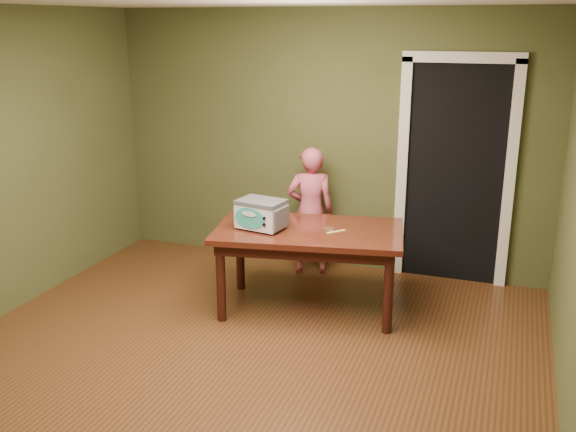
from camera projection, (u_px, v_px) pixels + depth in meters
The scene contains 8 objects.
floor at pixel (223, 378), 4.60m from camera, with size 5.00×5.00×0.00m, color brown.
room_shell at pixel (215, 143), 4.11m from camera, with size 4.52×5.02×2.61m.
doorway at pixel (458, 169), 6.38m from camera, with size 1.10×0.66×2.25m.
dining_table at pixel (309, 240), 5.54m from camera, with size 1.74×1.17×0.75m.
toy_oven at pixel (261, 213), 5.48m from camera, with size 0.45×0.34×0.26m.
baking_pan at pixel (329, 229), 5.47m from camera, with size 0.10×0.10×0.02m.
spatula at pixel (336, 232), 5.42m from camera, with size 0.18×0.03×0.01m, color #ECE366.
child at pixel (310, 211), 6.39m from camera, with size 0.47×0.31×1.30m, color #C75167.
Camera 1 is at (1.81, -3.67, 2.45)m, focal length 40.00 mm.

